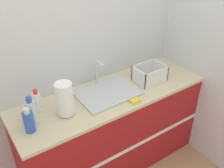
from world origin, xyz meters
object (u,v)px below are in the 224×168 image
paper_towel_roll (65,99)px  bottle_blue (29,121)px  dish_rack (150,75)px  bottle_clear (31,111)px  sink (107,92)px  bottle_white_spray (37,102)px

paper_towel_roll → bottle_blue: bearing=-173.4°
paper_towel_roll → bottle_blue: size_ratio=1.39×
dish_rack → bottle_clear: bearing=177.9°
sink → bottle_white_spray: bearing=169.8°
bottle_blue → bottle_white_spray: size_ratio=1.02×
bottle_white_spray → bottle_blue: bearing=-124.1°
paper_towel_roll → dish_rack: bearing=0.6°
bottle_clear → paper_towel_roll: bearing=-11.4°
dish_rack → bottle_blue: 1.21m
sink → paper_towel_roll: paper_towel_roll is taller
bottle_white_spray → paper_towel_roll: bearing=-44.3°
paper_towel_roll → bottle_clear: size_ratio=1.23×
paper_towel_roll → bottle_clear: 0.27m
sink → bottle_blue: bearing=-172.8°
sink → bottle_white_spray: 0.62m
paper_towel_roll → dish_rack: 0.90m
dish_rack → bottle_white_spray: bearing=171.6°
sink → dish_rack: size_ratio=1.90×
dish_rack → bottle_clear: (-1.16, 0.04, 0.04)m
dish_rack → bottle_white_spray: 1.08m
sink → dish_rack: (0.46, -0.05, 0.05)m
dish_rack → bottle_blue: bottle_blue is taller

